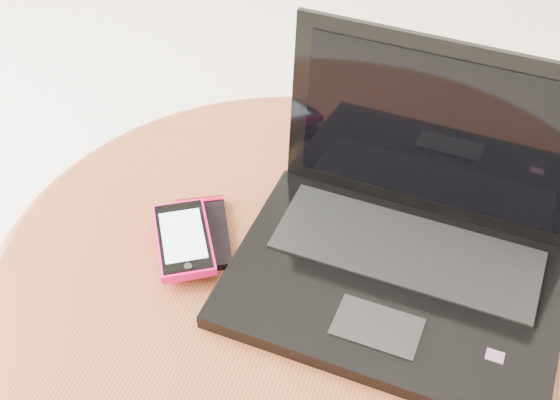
% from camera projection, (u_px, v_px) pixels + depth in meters
% --- Properties ---
extents(table, '(0.64, 0.64, 0.51)m').
position_uv_depth(table, '(288.00, 337.00, 0.85)').
color(table, '#593119').
rests_on(table, ground).
extents(laptop, '(0.34, 0.28, 0.22)m').
position_uv_depth(laptop, '(407.00, 241.00, 0.75)').
color(laptop, black).
rests_on(laptop, table).
extents(phone_black, '(0.09, 0.12, 0.01)m').
position_uv_depth(phone_black, '(203.00, 233.00, 0.81)').
color(phone_black, black).
rests_on(phone_black, table).
extents(phone_pink, '(0.10, 0.12, 0.01)m').
position_uv_depth(phone_pink, '(183.00, 239.00, 0.79)').
color(phone_pink, '#E40E5A').
rests_on(phone_pink, phone_black).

